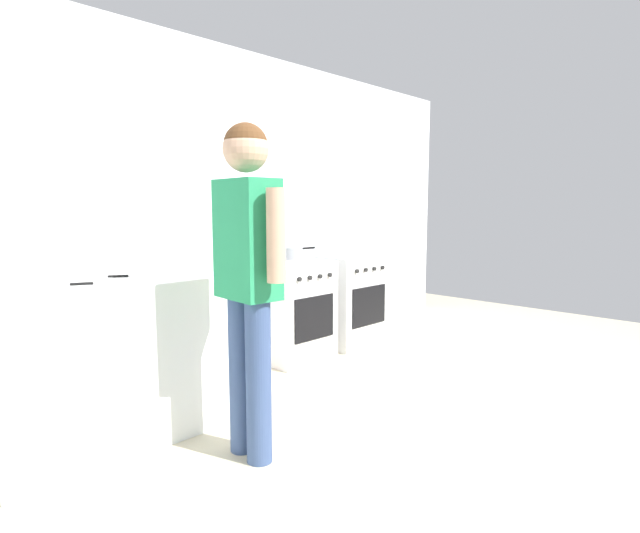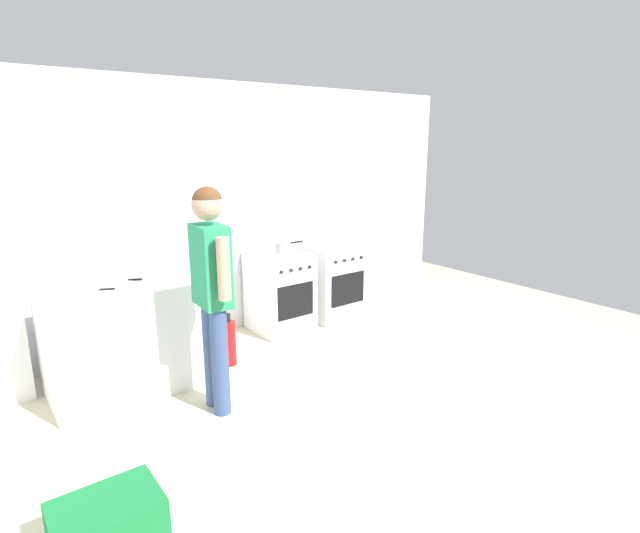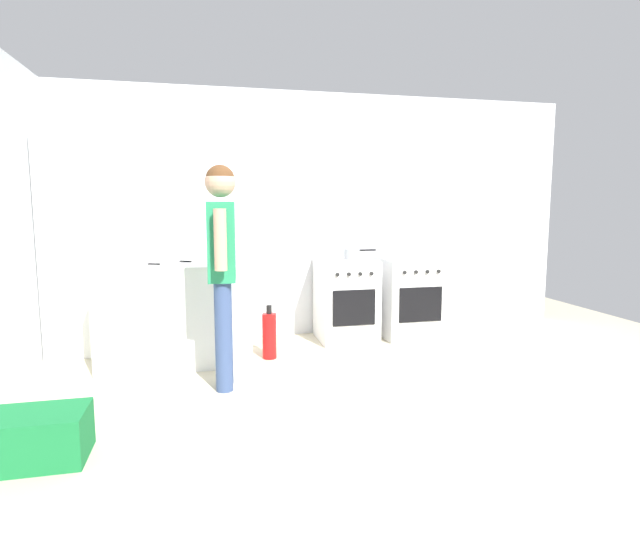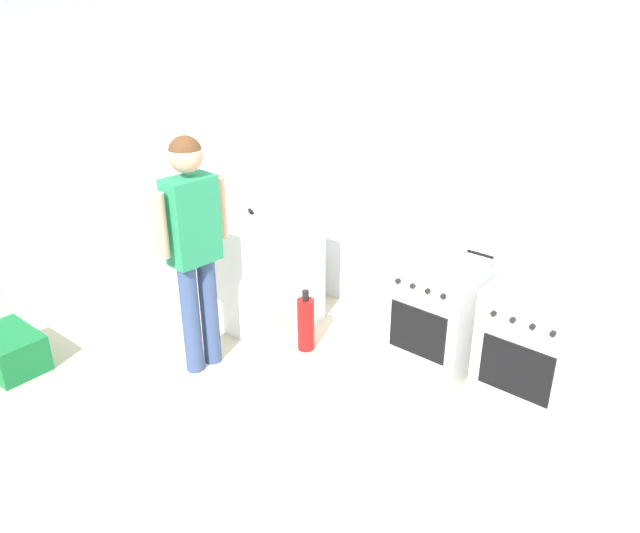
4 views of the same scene
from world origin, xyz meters
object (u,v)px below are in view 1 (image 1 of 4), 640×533
object	(u,v)px
pot	(293,254)
knife_bread	(59,285)
person	(248,260)
fire_extinguisher	(242,369)
oven_right	(344,299)
oven_left	(290,310)
knife_carving	(100,277)

from	to	relation	value
pot	knife_bread	size ratio (longest dim) A/B	1.06
person	fire_extinguisher	world-z (taller)	person
oven_right	pot	world-z (taller)	pot
oven_left	oven_right	size ratio (longest dim) A/B	1.00
oven_right	fire_extinguisher	bearing A→B (deg)	-163.19
oven_right	oven_left	bearing A→B (deg)	-180.00
knife_carving	oven_right	bearing A→B (deg)	5.99
oven_right	pot	distance (m)	0.80
pot	person	bearing A→B (deg)	-139.88
oven_right	knife_bread	world-z (taller)	knife_bread
knife_bread	fire_extinguisher	bearing A→B (deg)	-3.72
knife_bread	pot	bearing A→B (deg)	12.10
oven_right	knife_carving	world-z (taller)	knife_carving
oven_left	knife_bread	size ratio (longest dim) A/B	2.59
oven_left	person	world-z (taller)	person
pot	fire_extinguisher	size ratio (longest dim) A/B	0.70
pot	knife_bread	xyz separation A→B (m)	(-2.03, -0.44, -0.00)
knife_bread	knife_carving	bearing A→B (deg)	29.73
oven_left	pot	xyz separation A→B (m)	(0.07, 0.03, 0.48)
pot	person	size ratio (longest dim) A/B	0.20
oven_left	pot	world-z (taller)	pot
person	fire_extinguisher	distance (m)	1.13
person	fire_extinguisher	bearing A→B (deg)	56.45
knife_carving	fire_extinguisher	distance (m)	1.09
oven_right	person	bearing A→B (deg)	-150.70
knife_carving	person	distance (m)	0.97
knife_bread	knife_carving	size ratio (longest dim) A/B	1.10
oven_left	person	bearing A→B (deg)	-139.05
pot	knife_bread	bearing A→B (deg)	-167.90
pot	fire_extinguisher	bearing A→B (deg)	-151.74
knife_carving	fire_extinguisher	world-z (taller)	knife_carving
oven_left	fire_extinguisher	xyz separation A→B (m)	(-0.87, -0.48, -0.21)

